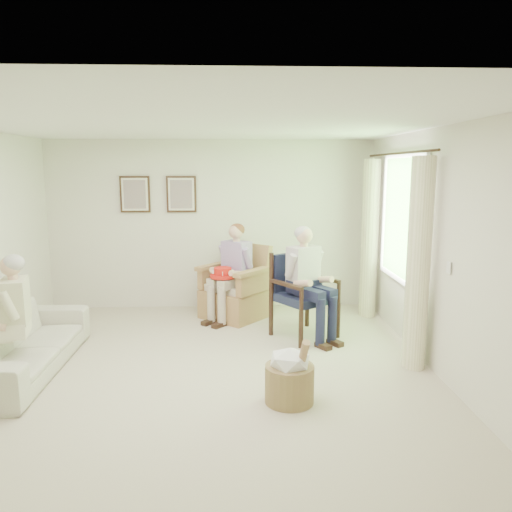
# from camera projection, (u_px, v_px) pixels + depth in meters

# --- Properties ---
(floor) EXTENTS (5.50, 5.50, 0.00)m
(floor) POSITION_uv_depth(u_px,v_px,m) (202.00, 377.00, 5.25)
(floor) COLOR beige
(floor) RESTS_ON ground
(back_wall) EXTENTS (5.00, 0.04, 2.60)m
(back_wall) POSITION_uv_depth(u_px,v_px,m) (212.00, 225.00, 7.73)
(back_wall) COLOR silver
(back_wall) RESTS_ON ground
(front_wall) EXTENTS (5.00, 0.04, 2.60)m
(front_wall) POSITION_uv_depth(u_px,v_px,m) (159.00, 359.00, 2.31)
(front_wall) COLOR silver
(front_wall) RESTS_ON ground
(right_wall) EXTENTS (0.04, 5.50, 2.60)m
(right_wall) POSITION_uv_depth(u_px,v_px,m) (443.00, 254.00, 5.13)
(right_wall) COLOR silver
(right_wall) RESTS_ON ground
(ceiling) EXTENTS (5.00, 5.50, 0.02)m
(ceiling) POSITION_uv_depth(u_px,v_px,m) (197.00, 123.00, 4.79)
(ceiling) COLOR white
(ceiling) RESTS_ON back_wall
(window) EXTENTS (0.13, 2.50, 1.63)m
(window) POSITION_uv_depth(u_px,v_px,m) (402.00, 216.00, 6.25)
(window) COLOR #2D6B23
(window) RESTS_ON right_wall
(curtain_left) EXTENTS (0.34, 0.34, 2.30)m
(curtain_left) POSITION_uv_depth(u_px,v_px,m) (418.00, 265.00, 5.36)
(curtain_left) COLOR #F1E8BC
(curtain_left) RESTS_ON ground
(curtain_right) EXTENTS (0.34, 0.34, 2.30)m
(curtain_right) POSITION_uv_depth(u_px,v_px,m) (370.00, 239.00, 7.29)
(curtain_right) COLOR #F1E8BC
(curtain_right) RESTS_ON ground
(framed_print_left) EXTENTS (0.45, 0.05, 0.55)m
(framed_print_left) POSITION_uv_depth(u_px,v_px,m) (135.00, 194.00, 7.55)
(framed_print_left) COLOR #382114
(framed_print_left) RESTS_ON back_wall
(framed_print_right) EXTENTS (0.45, 0.05, 0.55)m
(framed_print_right) POSITION_uv_depth(u_px,v_px,m) (181.00, 194.00, 7.58)
(framed_print_right) COLOR #382114
(framed_print_right) RESTS_ON back_wall
(wicker_armchair) EXTENTS (0.83, 0.83, 1.07)m
(wicker_armchair) POSITION_uv_depth(u_px,v_px,m) (235.00, 294.00, 7.35)
(wicker_armchair) COLOR tan
(wicker_armchair) RESTS_ON ground
(wood_armchair) EXTENTS (0.69, 0.65, 1.07)m
(wood_armchair) POSITION_uv_depth(u_px,v_px,m) (304.00, 291.00, 6.53)
(wood_armchair) COLOR black
(wood_armchair) RESTS_ON ground
(sofa) EXTENTS (2.15, 0.84, 0.63)m
(sofa) POSITION_uv_depth(u_px,v_px,m) (21.00, 343.00, 5.37)
(sofa) COLOR beige
(sofa) RESTS_ON ground
(person_wicker) EXTENTS (0.40, 0.63, 1.36)m
(person_wicker) POSITION_uv_depth(u_px,v_px,m) (235.00, 265.00, 7.13)
(person_wicker) COLOR #BCAE97
(person_wicker) RESTS_ON ground
(person_dark) EXTENTS (0.40, 0.63, 1.42)m
(person_dark) POSITION_uv_depth(u_px,v_px,m) (306.00, 275.00, 6.31)
(person_dark) COLOR #191B37
(person_dark) RESTS_ON ground
(person_sofa) EXTENTS (0.42, 0.62, 1.28)m
(person_sofa) POSITION_uv_depth(u_px,v_px,m) (9.00, 311.00, 5.09)
(person_sofa) COLOR beige
(person_sofa) RESTS_ON ground
(red_hat) EXTENTS (0.36, 0.36, 0.14)m
(red_hat) POSITION_uv_depth(u_px,v_px,m) (223.00, 274.00, 7.00)
(red_hat) COLOR red
(red_hat) RESTS_ON person_wicker
(hatbox) EXTENTS (0.55, 0.55, 0.68)m
(hatbox) POSITION_uv_depth(u_px,v_px,m) (290.00, 375.00, 4.66)
(hatbox) COLOR tan
(hatbox) RESTS_ON ground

